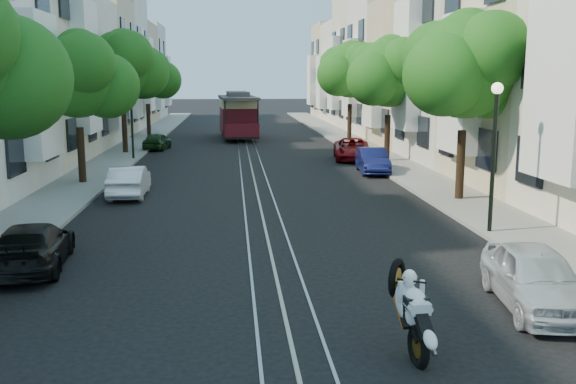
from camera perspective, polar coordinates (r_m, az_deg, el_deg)
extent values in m
plane|color=black|center=(41.38, -3.66, 3.96)|extent=(200.00, 200.00, 0.00)
cube|color=gray|center=(42.17, 6.26, 4.12)|extent=(2.50, 80.00, 0.12)
cube|color=gray|center=(41.85, -13.66, 3.85)|extent=(2.50, 80.00, 0.12)
cube|color=gray|center=(41.37, -4.43, 3.96)|extent=(0.06, 80.00, 0.02)
cube|color=gray|center=(41.38, -3.66, 3.97)|extent=(0.06, 80.00, 0.02)
cube|color=gray|center=(41.40, -2.90, 3.98)|extent=(0.06, 80.00, 0.02)
cube|color=tan|center=(41.38, -3.66, 3.96)|extent=(0.08, 80.00, 0.01)
cube|color=white|center=(19.42, 23.44, 9.94)|extent=(0.90, 3.04, 6.05)
cube|color=beige|center=(28.28, 22.64, 10.55)|extent=(7.00, 8.00, 10.00)
cube|color=white|center=(26.75, 15.19, 9.32)|extent=(0.90, 3.04, 5.50)
cube|color=silver|center=(35.61, 16.72, 12.25)|extent=(7.00, 8.00, 12.00)
cube|color=white|center=(34.38, 10.63, 10.99)|extent=(0.90, 3.04, 6.60)
cube|color=#C6B28C|center=(43.12, 12.67, 9.98)|extent=(7.00, 8.00, 9.00)
cube|color=white|center=(42.15, 7.64, 9.15)|extent=(0.90, 3.04, 4.95)
cube|color=white|center=(50.82, 9.95, 10.89)|extent=(7.00, 8.00, 10.50)
cube|color=white|center=(49.98, 5.64, 10.04)|extent=(0.90, 3.04, 5.78)
cube|color=beige|center=(58.60, 7.94, 11.30)|extent=(7.00, 8.00, 11.50)
cube|color=white|center=(57.87, 4.18, 10.48)|extent=(0.90, 3.04, 6.32)
cube|color=silver|center=(66.41, 6.36, 10.32)|extent=(7.00, 8.00, 9.50)
cube|color=white|center=(65.78, 3.05, 9.71)|extent=(0.90, 3.04, 5.23)
cube|color=beige|center=(74.28, 5.14, 10.50)|extent=(7.00, 8.00, 10.00)
cube|color=white|center=(73.71, 2.18, 9.91)|extent=(0.90, 3.04, 5.50)
cube|color=white|center=(26.17, -21.36, 8.80)|extent=(0.90, 3.04, 5.39)
cube|color=beige|center=(34.97, -23.94, 11.67)|extent=(7.00, 8.00, 11.76)
cube|color=white|center=(33.93, -17.65, 10.54)|extent=(0.90, 3.04, 6.47)
cube|color=silver|center=(42.61, -20.32, 9.48)|extent=(7.00, 8.00, 8.82)
cube|color=white|center=(41.78, -15.17, 8.79)|extent=(0.90, 3.04, 4.85)
cube|color=beige|center=(50.38, -17.97, 10.45)|extent=(7.00, 8.00, 10.29)
cube|color=white|center=(49.68, -13.58, 9.71)|extent=(0.90, 3.04, 5.66)
cube|color=silver|center=(58.22, -16.23, 10.90)|extent=(7.00, 8.00, 11.27)
cube|color=white|center=(57.60, -12.42, 10.18)|extent=(0.90, 3.04, 6.20)
cube|color=#C6B28C|center=(66.08, -14.84, 9.97)|extent=(7.00, 8.00, 9.31)
cube|color=white|center=(65.55, -11.49, 9.45)|extent=(0.90, 3.04, 5.12)
cube|color=white|center=(73.98, -13.79, 10.18)|extent=(7.00, 8.00, 9.80)
cube|color=white|center=(73.50, -10.80, 9.68)|extent=(0.90, 3.04, 5.39)
cylinder|color=black|center=(23.78, 15.08, 2.37)|extent=(0.30, 0.30, 2.45)
sphere|color=#185515|center=(23.59, 15.47, 10.74)|extent=(3.64, 3.64, 3.64)
sphere|color=#185515|center=(24.45, 17.46, 9.67)|extent=(2.91, 2.91, 2.91)
sphere|color=#185515|center=(22.61, 13.76, 10.10)|extent=(2.84, 2.84, 2.84)
sphere|color=#185515|center=(23.75, 15.72, 12.90)|extent=(2.18, 2.18, 2.18)
cylinder|color=black|center=(34.26, 8.81, 4.80)|extent=(0.30, 0.30, 2.38)
sphere|color=#185515|center=(34.12, 8.96, 10.43)|extent=(3.54, 3.54, 3.54)
sphere|color=#185515|center=(34.88, 10.53, 9.72)|extent=(2.83, 2.83, 2.83)
sphere|color=#185515|center=(33.23, 7.63, 9.96)|extent=(2.76, 2.76, 2.76)
sphere|color=#185515|center=(34.26, 9.13, 11.93)|extent=(2.12, 2.12, 2.12)
cylinder|color=black|center=(44.98, 5.49, 6.19)|extent=(0.30, 0.30, 2.52)
sphere|color=#185515|center=(44.89, 5.56, 10.73)|extent=(3.74, 3.74, 3.74)
sphere|color=#185515|center=(45.59, 6.82, 10.19)|extent=(3.00, 3.00, 3.00)
sphere|color=#185515|center=(44.03, 4.49, 10.37)|extent=(2.92, 2.92, 2.92)
sphere|color=#185515|center=(45.02, 5.69, 11.87)|extent=(2.25, 2.25, 2.25)
sphere|color=#185515|center=(16.47, -23.60, 9.33)|extent=(2.91, 2.91, 2.91)
cylinder|color=black|center=(28.03, -17.89, 3.17)|extent=(0.30, 0.30, 2.27)
sphere|color=#185515|center=(27.86, -18.25, 9.75)|extent=(3.38, 3.38, 3.38)
sphere|color=#185515|center=(28.12, -15.77, 9.06)|extent=(2.70, 2.70, 2.70)
sphere|color=#185515|center=(27.41, -20.51, 9.00)|extent=(2.64, 2.64, 2.64)
sphere|color=#185515|center=(27.95, -18.10, 11.61)|extent=(2.03, 2.03, 2.03)
cylinder|color=black|center=(38.77, -14.33, 5.38)|extent=(0.30, 0.30, 2.62)
sphere|color=#185515|center=(38.66, -14.57, 10.87)|extent=(3.90, 3.90, 3.90)
sphere|color=#185515|center=(38.99, -12.80, 10.35)|extent=(3.12, 3.12, 3.12)
sphere|color=#185515|center=(38.13, -16.15, 10.37)|extent=(3.04, 3.04, 3.04)
sphere|color=#185515|center=(38.77, -14.46, 12.21)|extent=(2.34, 2.34, 2.34)
cylinder|color=black|center=(49.64, -12.29, 6.28)|extent=(0.30, 0.30, 2.38)
sphere|color=#185515|center=(49.54, -12.44, 10.17)|extent=(3.54, 3.54, 3.54)
sphere|color=#185515|center=(49.91, -11.08, 9.75)|extent=(2.83, 2.83, 2.83)
sphere|color=#185515|center=(48.98, -13.65, 9.77)|extent=(2.76, 2.76, 2.76)
sphere|color=#185515|center=(49.64, -12.35, 11.21)|extent=(2.12, 2.12, 2.12)
cylinder|color=black|center=(18.74, 17.78, 2.64)|extent=(0.12, 0.12, 4.00)
sphere|color=#FFF2CC|center=(18.60, 18.11, 8.76)|extent=(0.32, 0.32, 0.32)
cylinder|color=black|center=(35.62, -13.71, 6.13)|extent=(0.12, 0.12, 4.00)
sphere|color=#FFF2CC|center=(35.55, -13.84, 9.35)|extent=(0.32, 0.32, 0.32)
torus|color=black|center=(10.41, 11.51, -13.35)|extent=(0.20, 0.71, 0.70)
torus|color=black|center=(11.04, 9.65, -7.55)|extent=(0.46, 0.65, 0.69)
ellipsoid|color=white|center=(10.59, 10.71, -9.72)|extent=(0.50, 0.99, 0.89)
ellipsoid|color=white|center=(10.32, 11.27, -9.43)|extent=(0.40, 0.56, 0.50)
cube|color=black|center=(10.10, 11.97, -11.39)|extent=(0.24, 0.48, 0.39)
cube|color=silver|center=(10.32, 11.30, -9.78)|extent=(0.36, 0.54, 0.20)
sphere|color=black|center=(10.56, 10.69, -8.92)|extent=(0.25, 0.25, 0.25)
cube|color=black|center=(47.83, -4.46, 5.32)|extent=(2.83, 8.28, 0.31)
cube|color=#4C0C15|center=(47.75, -4.48, 6.79)|extent=(2.75, 5.23, 2.44)
cube|color=beige|center=(47.70, -4.49, 7.89)|extent=(2.80, 5.28, 0.61)
cube|color=#2D2D30|center=(47.69, -4.50, 8.37)|extent=(3.03, 8.29, 0.18)
cube|color=#2D2D30|center=(47.68, -4.50, 8.68)|extent=(1.70, 4.66, 0.36)
imported|color=silver|center=(13.32, 21.16, -7.11)|extent=(1.86, 3.72, 1.22)
imported|color=#0D1344|center=(30.30, 7.52, 2.77)|extent=(1.47, 3.61, 1.17)
imported|color=maroon|center=(35.16, 5.77, 3.82)|extent=(2.45, 4.45, 1.18)
imported|color=black|center=(16.08, -21.77, -4.49)|extent=(1.90, 3.89, 1.09)
imported|color=white|center=(24.78, -13.93, 0.94)|extent=(1.32, 3.58, 1.17)
imported|color=#163415|center=(40.77, -11.56, 4.44)|extent=(1.68, 3.29, 1.07)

